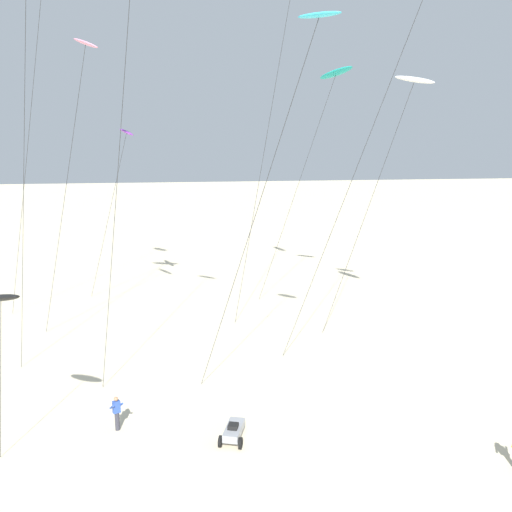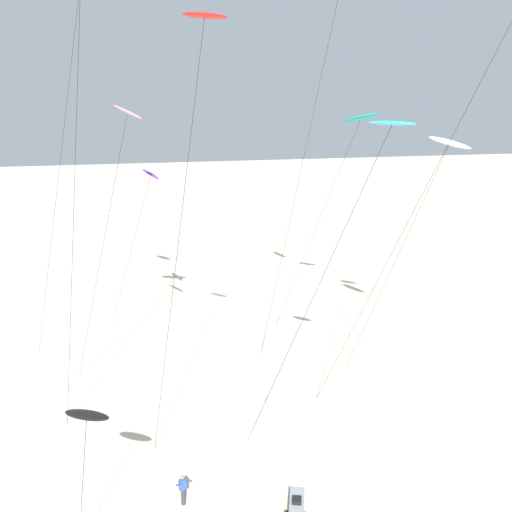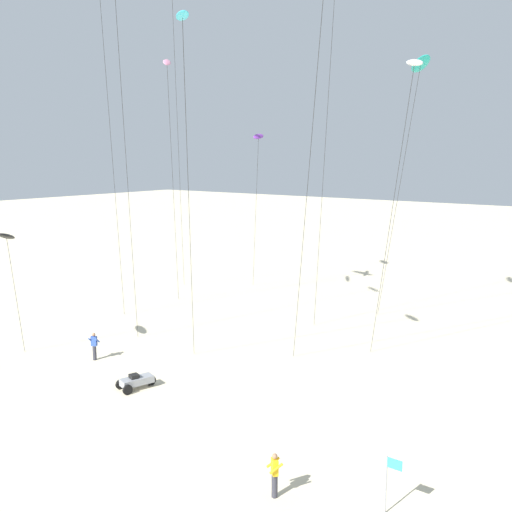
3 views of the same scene
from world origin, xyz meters
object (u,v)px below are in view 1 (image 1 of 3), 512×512
(beach_buggy, at_px, (234,431))
(kite_flyer_nearest, at_px, (117,412))
(kite_cyan, at_px, (315,30))
(kite_purple, at_px, (126,135))
(kite_pink, at_px, (84,53))
(kite_white, at_px, (413,83))
(kite_teal, at_px, (335,76))
(kite_black, at_px, (1,299))

(beach_buggy, bearing_deg, kite_flyer_nearest, 163.97)
(kite_cyan, relative_size, kite_flyer_nearest, 10.90)
(kite_purple, relative_size, kite_pink, 0.74)
(kite_purple, bearing_deg, kite_pink, -97.06)
(kite_cyan, bearing_deg, kite_pink, 137.69)
(kite_cyan, distance_m, beach_buggy, 17.48)
(kite_cyan, bearing_deg, kite_flyer_nearest, 172.92)
(kite_white, bearing_deg, beach_buggy, -142.58)
(kite_teal, relative_size, kite_white, 1.07)
(kite_purple, bearing_deg, kite_teal, -12.62)
(kite_teal, bearing_deg, beach_buggy, -118.29)
(kite_cyan, height_order, beach_buggy, kite_cyan)
(kite_black, bearing_deg, kite_teal, 44.62)
(kite_black, xyz_separation_m, kite_teal, (17.36, 17.13, 9.81))
(kite_teal, height_order, kite_pink, kite_pink)
(kite_purple, bearing_deg, beach_buggy, -72.57)
(beach_buggy, bearing_deg, kite_white, 37.42)
(kite_purple, xyz_separation_m, kite_cyan, (9.37, -18.51, 4.21))
(kite_purple, xyz_separation_m, kite_black, (-2.95, -20.36, -5.91))
(kite_teal, height_order, kite_white, kite_teal)
(kite_white, relative_size, beach_buggy, 7.91)
(kite_purple, xyz_separation_m, kite_pink, (-1.11, -8.96, 4.38))
(kite_black, relative_size, kite_white, 0.47)
(kite_cyan, bearing_deg, kite_black, -171.44)
(kite_purple, bearing_deg, kite_cyan, -63.14)
(kite_purple, relative_size, kite_cyan, 0.77)
(kite_cyan, distance_m, kite_flyer_nearest, 18.85)
(kite_teal, height_order, kite_cyan, kite_cyan)
(kite_white, distance_m, kite_flyer_nearest, 23.43)
(kite_cyan, xyz_separation_m, kite_white, (7.57, 7.97, -1.31))
(kite_purple, height_order, kite_white, kite_white)
(kite_flyer_nearest, bearing_deg, kite_purple, 92.12)
(kite_black, xyz_separation_m, kite_white, (19.90, 9.83, 8.80))
(kite_cyan, height_order, kite_pink, kite_pink)
(kite_teal, relative_size, beach_buggy, 8.45)
(kite_white, bearing_deg, kite_black, -153.71)
(kite_black, bearing_deg, kite_flyer_nearest, 39.25)
(kite_black, distance_m, kite_teal, 26.29)
(kite_teal, height_order, beach_buggy, kite_teal)
(kite_cyan, bearing_deg, kite_teal, 71.76)
(kite_teal, distance_m, kite_flyer_nearest, 25.67)
(kite_purple, relative_size, kite_teal, 0.78)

